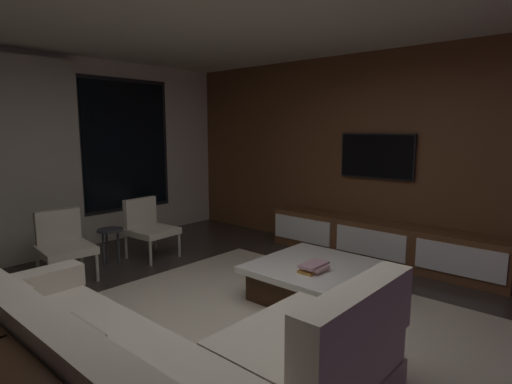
# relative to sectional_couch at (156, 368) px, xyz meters

# --- Properties ---
(floor) EXTENTS (9.20, 9.20, 0.00)m
(floor) POSITION_rel_sectional_couch_xyz_m (0.86, 0.21, -0.29)
(floor) COLOR #332B26
(back_wall_with_window) EXTENTS (6.60, 0.30, 2.70)m
(back_wall_with_window) POSITION_rel_sectional_couch_xyz_m (0.80, 3.82, 1.05)
(back_wall_with_window) COLOR beige
(back_wall_with_window) RESTS_ON floor
(media_wall) EXTENTS (0.12, 7.80, 2.70)m
(media_wall) POSITION_rel_sectional_couch_xyz_m (3.92, 0.21, 1.06)
(media_wall) COLOR brown
(media_wall) RESTS_ON floor
(area_rug) EXTENTS (3.20, 3.80, 0.01)m
(area_rug) POSITION_rel_sectional_couch_xyz_m (1.21, 0.11, -0.28)
(area_rug) COLOR beige
(area_rug) RESTS_ON floor
(sectional_couch) EXTENTS (1.98, 2.50, 0.82)m
(sectional_couch) POSITION_rel_sectional_couch_xyz_m (0.00, 0.00, 0.00)
(sectional_couch) COLOR #B1A997
(sectional_couch) RESTS_ON floor
(coffee_table) EXTENTS (1.16, 1.16, 0.36)m
(coffee_table) POSITION_rel_sectional_couch_xyz_m (2.06, 0.22, -0.10)
(coffee_table) COLOR black
(coffee_table) RESTS_ON floor
(book_stack_on_coffee_table) EXTENTS (0.30, 0.21, 0.08)m
(book_stack_on_coffee_table) POSITION_rel_sectional_couch_xyz_m (1.88, 0.14, 0.11)
(book_stack_on_coffee_table) COLOR #C08333
(book_stack_on_coffee_table) RESTS_ON coffee_table
(accent_chair_near_window) EXTENTS (0.58, 0.60, 0.78)m
(accent_chair_near_window) POSITION_rel_sectional_couch_xyz_m (1.76, 2.69, 0.14)
(accent_chair_near_window) COLOR #B2ADA0
(accent_chair_near_window) RESTS_ON floor
(accent_chair_by_curtain) EXTENTS (0.60, 0.62, 0.78)m
(accent_chair_by_curtain) POSITION_rel_sectional_couch_xyz_m (0.64, 2.70, 0.14)
(accent_chair_by_curtain) COLOR #B2ADA0
(accent_chair_by_curtain) RESTS_ON floor
(side_stool) EXTENTS (0.32, 0.32, 0.46)m
(side_stool) POSITION_rel_sectional_couch_xyz_m (1.26, 2.77, 0.08)
(side_stool) COLOR #333338
(side_stool) RESTS_ON floor
(media_console) EXTENTS (0.46, 3.10, 0.52)m
(media_console) POSITION_rel_sectional_couch_xyz_m (3.63, 0.26, -0.04)
(media_console) COLOR brown
(media_console) RESTS_ON floor
(mounted_tv) EXTENTS (0.05, 1.01, 0.59)m
(mounted_tv) POSITION_rel_sectional_couch_xyz_m (3.81, 0.46, 1.06)
(mounted_tv) COLOR black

